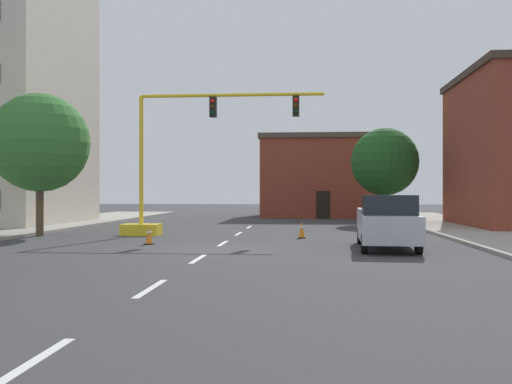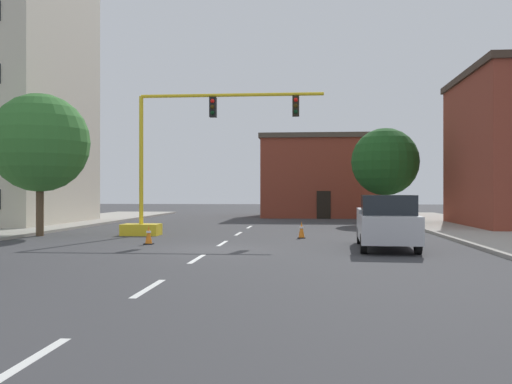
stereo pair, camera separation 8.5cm
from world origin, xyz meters
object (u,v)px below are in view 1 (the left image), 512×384
at_px(tree_left_near, 40,143).
at_px(traffic_cone_roadside_a, 302,230).
at_px(traffic_cone_roadside_b, 149,235).
at_px(traffic_signal_gantry, 167,188).
at_px(tree_right_far, 385,162).
at_px(pickup_truck_silver, 387,222).

bearing_deg(tree_left_near, traffic_cone_roadside_a, -1.10).
relative_size(tree_left_near, traffic_cone_roadside_a, 8.84).
height_order(tree_left_near, traffic_cone_roadside_a, tree_left_near).
bearing_deg(traffic_cone_roadside_b, traffic_signal_gantry, 94.97).
height_order(tree_right_far, traffic_cone_roadside_a, tree_right_far).
relative_size(pickup_truck_silver, traffic_cone_roadside_b, 7.06).
bearing_deg(pickup_truck_silver, tree_left_near, 162.68).
bearing_deg(traffic_cone_roadside_b, tree_left_near, 149.04).
bearing_deg(tree_left_near, pickup_truck_silver, -17.32).
relative_size(pickup_truck_silver, traffic_cone_roadside_a, 7.15).
xyz_separation_m(tree_right_far, traffic_cone_roadside_a, (-5.46, -12.73, -3.74)).
height_order(traffic_signal_gantry, tree_left_near, traffic_signal_gantry).
bearing_deg(pickup_truck_silver, traffic_cone_roadside_a, 124.31).
bearing_deg(tree_right_far, pickup_truck_silver, -97.53).
relative_size(tree_right_far, tree_left_near, 0.94).
bearing_deg(traffic_signal_gantry, tree_left_near, -171.75).
distance_m(traffic_signal_gantry, traffic_cone_roadside_b, 5.08).
bearing_deg(traffic_signal_gantry, pickup_truck_silver, -30.73).
xyz_separation_m(traffic_signal_gantry, traffic_cone_roadside_a, (6.50, -1.11, -1.90)).
bearing_deg(tree_right_far, traffic_cone_roadside_b, -125.28).
xyz_separation_m(tree_right_far, pickup_truck_silver, (-2.30, -17.37, -3.15)).
relative_size(tree_left_near, traffic_cone_roadside_b, 8.74).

